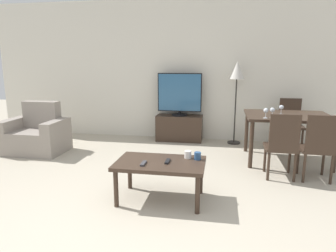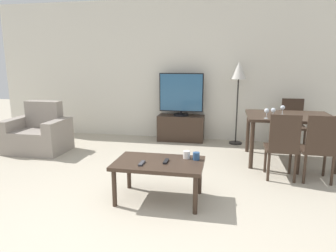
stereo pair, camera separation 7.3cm
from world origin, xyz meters
name	(u,v)px [view 1 (the left image)]	position (x,y,z in m)	size (l,w,h in m)	color
ground_plane	(103,252)	(0.00, 0.00, 0.00)	(18.00, 18.00, 0.00)	#B2A893
wall_back	(176,71)	(0.00, 3.89, 1.35)	(7.61, 0.06, 2.70)	silver
armchair	(37,135)	(-2.18, 2.47, 0.29)	(0.98, 0.70, 0.85)	gray
tv_stand	(179,128)	(0.12, 3.64, 0.25)	(0.89, 0.36, 0.50)	#38281E
tv	(180,94)	(0.12, 3.64, 0.91)	(0.84, 0.30, 0.81)	black
coffee_table	(160,166)	(0.27, 1.02, 0.39)	(0.97, 0.60, 0.45)	#38281E
dining_table	(288,120)	(1.91, 2.69, 0.65)	(1.24, 0.97, 0.73)	#38281E
dining_chair_near	(282,144)	(1.70, 1.90, 0.48)	(0.40, 0.40, 0.88)	#38281E
dining_chair_far	(290,121)	(2.13, 3.49, 0.48)	(0.40, 0.40, 0.88)	#38281E
dining_chair_near_right	(318,145)	(2.13, 1.90, 0.48)	(0.40, 0.40, 0.88)	#38281E
floor_lamp	(237,75)	(1.17, 3.61, 1.29)	(0.28, 0.28, 1.53)	black
remote_primary	(168,161)	(0.35, 1.01, 0.46)	(0.04, 0.15, 0.02)	black
remote_secondary	(143,163)	(0.11, 0.90, 0.46)	(0.04, 0.15, 0.02)	#38383D
cup_white_near	(188,155)	(0.55, 1.19, 0.49)	(0.08, 0.08, 0.08)	white
cup_colored_far	(198,156)	(0.66, 1.16, 0.49)	(0.08, 0.08, 0.08)	navy
wine_glass_left	(266,111)	(1.53, 2.33, 0.83)	(0.07, 0.07, 0.15)	silver
wine_glass_center	(272,111)	(1.63, 2.39, 0.83)	(0.07, 0.07, 0.15)	silver
wine_glass_right	(281,108)	(1.81, 2.69, 0.83)	(0.07, 0.07, 0.15)	silver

